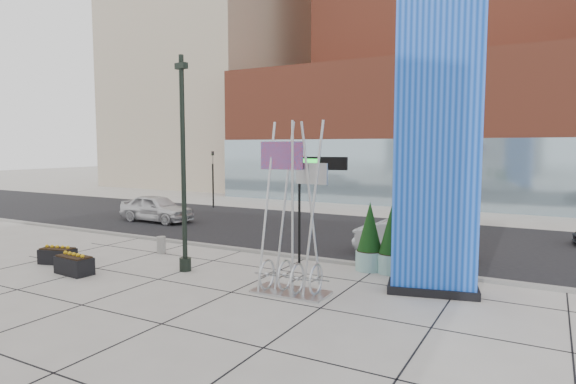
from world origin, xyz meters
The scene contains 19 objects.
ground centered at (0.00, 0.00, 0.00)m, with size 160.00×160.00×0.00m, color #9E9991.
street_asphalt centered at (0.00, 10.00, 0.01)m, with size 80.00×12.00×0.02m, color black.
curb_edge centered at (0.00, 4.00, 0.06)m, with size 80.00×0.30×0.12m, color gray.
tower_podium centered at (1.00, 27.00, 5.50)m, with size 34.00×10.00×11.00m, color brown.
tower_glass_front centered at (1.00, 22.20, 2.50)m, with size 34.00×0.60×5.00m, color #8CA5B2.
building_beige_left centered at (-26.00, 34.00, 17.00)m, with size 18.00×20.00×34.00m, color tan.
blue_pylon centered at (6.40, 1.93, 4.27)m, with size 2.85×1.75×8.83m.
lamp_post centered at (-1.94, 0.30, 3.11)m, with size 0.50×0.42×7.59m.
public_art_sculpture centered at (2.64, -0.17, 1.37)m, with size 2.32×1.20×5.22m.
concrete_bollard centered at (-4.70, 2.00, 0.36)m, with size 0.37×0.37×0.71m, color gray.
overhead_street_sign centered at (1.84, 3.22, 3.49)m, with size 1.92×0.47×4.07m.
round_planter_east centered at (4.60, 3.60, 1.15)m, with size 0.98×0.98×2.44m.
round_planter_mid centered at (5.20, 3.60, 1.23)m, with size 1.04×1.04×2.60m.
round_planter_west centered at (3.80, 3.60, 1.17)m, with size 0.99×0.99×2.48m.
box_planter_north centered at (-5.05, -1.90, 0.35)m, with size 1.46×0.82×0.77m.
box_planter_south centered at (-6.93, -1.20, 0.33)m, with size 1.42×0.96×0.72m.
car_white_west centered at (-10.94, 8.20, 0.80)m, with size 1.88×4.67×1.59m, color silver.
car_silver_mid centered at (4.56, 6.31, 0.72)m, with size 1.53×4.39×1.45m, color #AFB2B7.
traffic_signal centered at (-12.00, 15.00, 2.30)m, with size 0.15×0.18×4.10m.
Camera 1 is at (9.42, -12.73, 4.45)m, focal length 30.00 mm.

